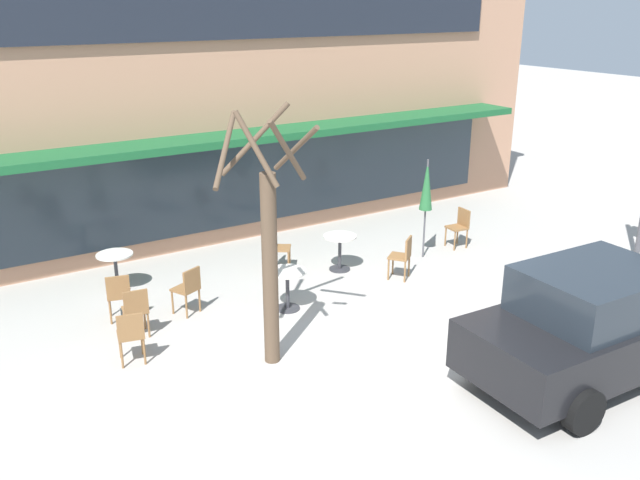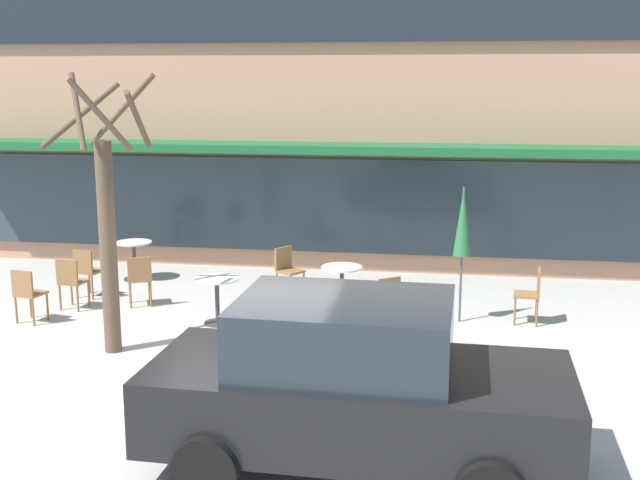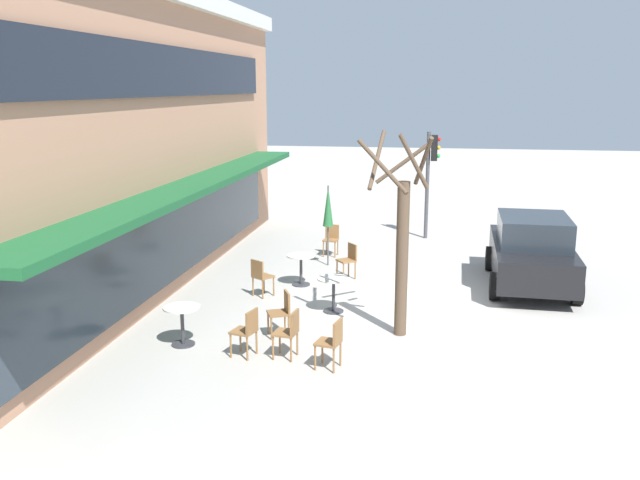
# 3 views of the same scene
# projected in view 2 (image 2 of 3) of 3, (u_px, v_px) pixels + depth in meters

# --- Properties ---
(ground_plane) EXTENTS (80.00, 80.00, 0.00)m
(ground_plane) POSITION_uv_depth(u_px,v_px,m) (240.00, 373.00, 10.73)
(ground_plane) COLOR #ADA8A0
(building_facade) EXTENTS (17.88, 9.10, 7.10)m
(building_facade) POSITION_uv_depth(u_px,v_px,m) (340.00, 91.00, 19.67)
(building_facade) COLOR tan
(building_facade) RESTS_ON ground
(cafe_table_near_wall) EXTENTS (0.70, 0.70, 0.76)m
(cafe_table_near_wall) POSITION_uv_depth(u_px,v_px,m) (217.00, 293.00, 12.79)
(cafe_table_near_wall) COLOR #333338
(cafe_table_near_wall) RESTS_ON ground
(cafe_table_streetside) EXTENTS (0.70, 0.70, 0.76)m
(cafe_table_streetside) POSITION_uv_depth(u_px,v_px,m) (134.00, 254.00, 15.59)
(cafe_table_streetside) COLOR #333338
(cafe_table_streetside) RESTS_ON ground
(cafe_table_by_tree) EXTENTS (0.70, 0.70, 0.76)m
(cafe_table_by_tree) POSITION_uv_depth(u_px,v_px,m) (342.00, 281.00, 13.56)
(cafe_table_by_tree) COLOR #333338
(cafe_table_by_tree) RESTS_ON ground
(patio_umbrella_green_folded) EXTENTS (0.28, 0.28, 2.20)m
(patio_umbrella_green_folded) POSITION_uv_depth(u_px,v_px,m) (463.00, 223.00, 12.69)
(patio_umbrella_green_folded) COLOR #4C4C51
(patio_umbrella_green_folded) RESTS_ON ground
(cafe_chair_0) EXTENTS (0.53, 0.53, 0.89)m
(cafe_chair_0) POSITION_uv_depth(u_px,v_px,m) (140.00, 277.00, 13.79)
(cafe_chair_0) COLOR olive
(cafe_chair_0) RESTS_ON ground
(cafe_chair_1) EXTENTS (0.43, 0.43, 0.89)m
(cafe_chair_1) POSITION_uv_depth(u_px,v_px,m) (532.00, 292.00, 12.82)
(cafe_chair_1) COLOR olive
(cafe_chair_1) RESTS_ON ground
(cafe_chair_2) EXTENTS (0.45, 0.45, 0.89)m
(cafe_chair_2) POSITION_uv_depth(u_px,v_px,m) (71.00, 280.00, 13.58)
(cafe_chair_2) COLOR olive
(cafe_chair_2) RESTS_ON ground
(cafe_chair_3) EXTENTS (0.47, 0.47, 0.89)m
(cafe_chair_3) POSITION_uv_depth(u_px,v_px,m) (27.00, 291.00, 12.83)
(cafe_chair_3) COLOR olive
(cafe_chair_3) RESTS_ON ground
(cafe_chair_4) EXTENTS (0.56, 0.56, 0.89)m
(cafe_chair_4) POSITION_uv_depth(u_px,v_px,m) (287.00, 268.00, 14.44)
(cafe_chair_4) COLOR olive
(cafe_chair_4) RESTS_ON ground
(cafe_chair_5) EXTENTS (0.49, 0.49, 0.89)m
(cafe_chair_5) POSITION_uv_depth(u_px,v_px,m) (87.00, 269.00, 14.33)
(cafe_chair_5) COLOR olive
(cafe_chair_5) RESTS_ON ground
(cafe_chair_6) EXTENTS (0.56, 0.56, 0.89)m
(cafe_chair_6) POSITION_uv_depth(u_px,v_px,m) (385.00, 299.00, 12.39)
(cafe_chair_6) COLOR olive
(cafe_chair_6) RESTS_ON ground
(parked_sedan) EXTENTS (4.25, 2.12, 1.76)m
(parked_sedan) POSITION_uv_depth(u_px,v_px,m) (355.00, 385.00, 8.00)
(parked_sedan) COLOR black
(parked_sedan) RESTS_ON ground
(street_tree) EXTENTS (1.54, 1.43, 3.96)m
(street_tree) POSITION_uv_depth(u_px,v_px,m) (107.00, 223.00, 11.26)
(street_tree) COLOR brown
(street_tree) RESTS_ON ground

